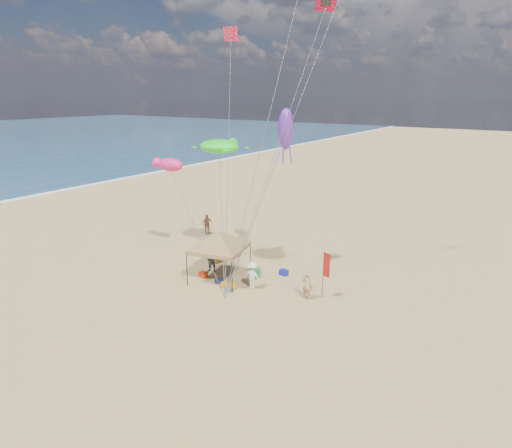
% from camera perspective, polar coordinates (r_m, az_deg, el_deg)
% --- Properties ---
extents(ground, '(280.00, 280.00, 0.00)m').
position_cam_1_polar(ground, '(25.13, -3.94, -10.42)').
color(ground, tan).
rests_on(ground, ground).
extents(canopy_tent, '(5.93, 5.93, 3.77)m').
position_cam_1_polar(canopy_tent, '(27.15, -4.90, -1.15)').
color(canopy_tent, black).
rests_on(canopy_tent, ground).
extents(feather_flag, '(0.44, 0.08, 2.86)m').
position_cam_1_polar(feather_flag, '(25.27, 9.13, -5.65)').
color(feather_flag, black).
rests_on(feather_flag, ground).
extents(cooler_red, '(0.54, 0.38, 0.38)m').
position_cam_1_polar(cooler_red, '(28.56, -6.91, -6.61)').
color(cooler_red, '#B6320E').
rests_on(cooler_red, ground).
extents(cooler_blue, '(0.54, 0.38, 0.38)m').
position_cam_1_polar(cooler_blue, '(28.76, 3.65, -6.35)').
color(cooler_blue, '#141EA3').
rests_on(cooler_blue, ground).
extents(bag_navy, '(0.69, 0.54, 0.36)m').
position_cam_1_polar(bag_navy, '(27.58, -4.70, -7.44)').
color(bag_navy, '#0E1E40').
rests_on(bag_navy, ground).
extents(bag_orange, '(0.54, 0.69, 0.36)m').
position_cam_1_polar(bag_orange, '(31.72, -2.64, -4.08)').
color(bag_orange, red).
rests_on(bag_orange, ground).
extents(chair_green, '(0.50, 0.50, 0.70)m').
position_cam_1_polar(chair_green, '(28.32, -0.21, -6.34)').
color(chair_green, '#188838').
rests_on(chair_green, ground).
extents(chair_yellow, '(0.50, 0.50, 0.70)m').
position_cam_1_polar(chair_yellow, '(30.87, -5.36, -4.41)').
color(chair_yellow, gold).
rests_on(chair_yellow, ground).
extents(crate_grey, '(0.34, 0.30, 0.28)m').
position_cam_1_polar(crate_grey, '(26.53, -3.58, -8.54)').
color(crate_grey, slate).
rests_on(crate_grey, ground).
extents(beach_cart, '(0.90, 0.50, 0.24)m').
position_cam_1_polar(beach_cart, '(26.95, -3.63, -7.98)').
color(beach_cart, orange).
rests_on(beach_cart, ground).
extents(person_near_a, '(0.62, 0.41, 1.71)m').
position_cam_1_polar(person_near_a, '(25.48, 6.73, -7.97)').
color(person_near_a, tan).
rests_on(person_near_a, ground).
extents(person_near_b, '(0.95, 0.83, 1.63)m').
position_cam_1_polar(person_near_b, '(29.07, -5.75, -4.80)').
color(person_near_b, '#3A3E4F').
rests_on(person_near_b, ground).
extents(person_near_c, '(1.14, 0.67, 1.73)m').
position_cam_1_polar(person_near_c, '(26.55, -0.44, -6.76)').
color(person_near_c, silver).
rests_on(person_near_c, ground).
extents(person_far_a, '(0.80, 1.11, 1.74)m').
position_cam_1_polar(person_far_a, '(36.95, -6.45, 0.01)').
color(person_far_a, '#B56045').
rests_on(person_far_a, ground).
extents(turtle_kite, '(3.21, 2.82, 0.91)m').
position_cam_1_polar(turtle_kite, '(28.81, -4.82, 10.07)').
color(turtle_kite, '#21EF20').
rests_on(turtle_kite, ground).
extents(fish_kite, '(2.26, 1.56, 0.91)m').
position_cam_1_polar(fish_kite, '(30.14, -11.11, 7.63)').
color(fish_kite, '#EF2174').
rests_on(fish_kite, ground).
extents(squid_kite, '(1.20, 1.20, 2.55)m').
position_cam_1_polar(squid_kite, '(27.71, 3.91, 12.32)').
color(squid_kite, '#6127A5').
rests_on(squid_kite, ground).
extents(stunt_kite_red, '(1.40, 1.30, 1.22)m').
position_cam_1_polar(stunt_kite_red, '(31.31, 9.22, 26.94)').
color(stunt_kite_red, '#C0072F').
rests_on(stunt_kite_red, ground).
extents(stunt_kite_pink, '(1.30, 0.97, 1.09)m').
position_cam_1_polar(stunt_kite_pink, '(39.05, -3.30, 23.57)').
color(stunt_kite_pink, '#E62F54').
rests_on(stunt_kite_pink, ground).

